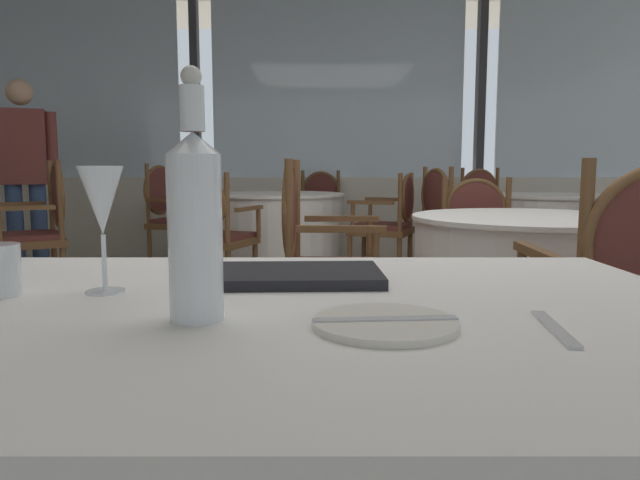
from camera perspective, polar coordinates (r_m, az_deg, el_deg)
name	(u,v)px	position (r m, az deg, el deg)	size (l,w,h in m)	color
ground_plane	(365,397)	(2.49, 4.41, -15.15)	(13.61, 13.61, 0.00)	#756047
window_wall_far	(337,147)	(6.24, 1.65, 9.10)	(9.60, 0.14, 2.93)	silver
side_plate	(384,323)	(0.78, 6.32, -8.14)	(0.19, 0.19, 0.01)	silver
butter_knife	(384,319)	(0.78, 6.33, -7.77)	(0.19, 0.02, 0.00)	silver
dinner_fork	(553,328)	(0.82, 21.96, -8.04)	(0.17, 0.02, 0.00)	silver
water_bottle	(194,220)	(0.81, -12.33, 1.92)	(0.07, 0.07, 0.34)	white
wine_glass	(100,203)	(1.03, -20.81, 3.40)	(0.07, 0.07, 0.21)	white
menu_book	(293,275)	(1.09, -2.64, -3.48)	(0.32, 0.21, 0.02)	black
dining_chair_0_0	(38,222)	(4.36, -26.02, 1.62)	(0.63, 0.65, 1.00)	brown
background_table_1	(273,235)	(5.05, -4.66, 0.46)	(1.23, 1.23, 0.73)	white
dining_chair_1_0	(315,208)	(5.99, -0.45, 3.17)	(0.63, 0.59, 0.93)	brown
dining_chair_1_1	(170,209)	(5.56, -14.54, 2.93)	(0.59, 0.63, 0.99)	brown
dining_chair_1_2	(209,227)	(4.12, -10.83, 1.25)	(0.63, 0.59, 0.92)	brown
dining_chair_1_3	(390,219)	(4.69, 6.86, 2.07)	(0.59, 0.63, 0.91)	brown
background_table_2	(526,296)	(2.81, 19.62, -5.19)	(1.05, 1.05, 0.73)	white
dining_chair_2_0	(478,238)	(3.68, 15.31, 0.22)	(0.55, 0.49, 0.89)	brown
dining_chair_2_1	(316,249)	(2.64, -0.38, -0.90)	(0.49, 0.55, 0.98)	brown
dining_chair_2_2	(634,300)	(1.90, 28.54, -5.21)	(0.55, 0.49, 0.97)	brown
background_table_3	(550,239)	(5.17, 21.69, 0.13)	(1.06, 1.06, 0.73)	white
dining_chair_3_0	(448,218)	(4.60, 12.51, 2.10)	(0.58, 0.62, 0.96)	brown
dining_chair_3_3	(484,208)	(5.92, 15.87, 3.01)	(0.62, 0.58, 0.95)	brown
diner_person_0	(23,168)	(5.40, -27.22, 6.33)	(0.50, 0.31, 1.66)	#334770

